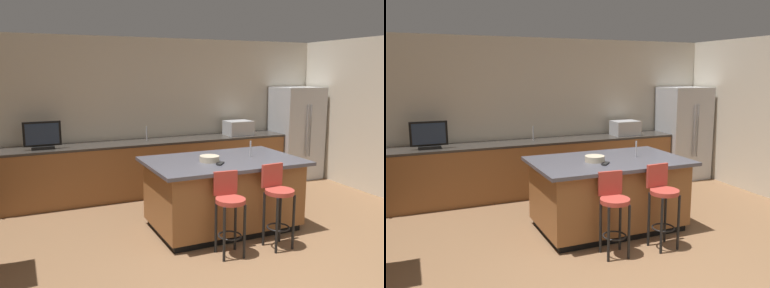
% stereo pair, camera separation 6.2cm
% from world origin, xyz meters
% --- Properties ---
extents(wall_back, '(7.18, 0.12, 2.66)m').
position_xyz_m(wall_back, '(0.00, 4.02, 1.33)').
color(wall_back, beige).
rests_on(wall_back, ground_plane).
extents(wall_right, '(0.12, 4.42, 2.66)m').
position_xyz_m(wall_right, '(3.39, 2.01, 1.33)').
color(wall_right, beige).
rests_on(wall_right, ground_plane).
extents(counter_back, '(4.97, 0.62, 0.92)m').
position_xyz_m(counter_back, '(-0.08, 3.64, 0.46)').
color(counter_back, brown).
rests_on(counter_back, ground_plane).
extents(kitchen_island, '(2.02, 1.27, 0.94)m').
position_xyz_m(kitchen_island, '(0.27, 1.78, 0.48)').
color(kitchen_island, black).
rests_on(kitchen_island, ground_plane).
extents(refrigerator, '(0.87, 0.76, 1.79)m').
position_xyz_m(refrigerator, '(2.84, 3.58, 0.89)').
color(refrigerator, '#B7BABF').
rests_on(refrigerator, ground_plane).
extents(microwave, '(0.48, 0.36, 0.26)m').
position_xyz_m(microwave, '(1.57, 3.64, 1.05)').
color(microwave, '#B7BABF').
rests_on(microwave, counter_back).
extents(tv_monitor, '(0.55, 0.16, 0.42)m').
position_xyz_m(tv_monitor, '(-1.85, 3.59, 1.12)').
color(tv_monitor, black).
rests_on(tv_monitor, counter_back).
extents(sink_faucet_back, '(0.02, 0.02, 0.24)m').
position_xyz_m(sink_faucet_back, '(-0.17, 3.74, 1.04)').
color(sink_faucet_back, '#B2B2B7').
rests_on(sink_faucet_back, counter_back).
extents(sink_faucet_island, '(0.02, 0.02, 0.22)m').
position_xyz_m(sink_faucet_island, '(0.69, 1.78, 1.05)').
color(sink_faucet_island, '#B2B2B7').
rests_on(sink_faucet_island, kitchen_island).
extents(bar_stool_left, '(0.34, 0.35, 0.96)m').
position_xyz_m(bar_stool_left, '(-0.05, 1.02, 0.57)').
color(bar_stool_left, '#B23D33').
rests_on(bar_stool_left, ground_plane).
extents(bar_stool_right, '(0.34, 0.35, 1.00)m').
position_xyz_m(bar_stool_right, '(0.58, 0.98, 0.60)').
color(bar_stool_right, '#B23D33').
rests_on(bar_stool_right, ground_plane).
extents(fruit_bowl, '(0.26, 0.26, 0.08)m').
position_xyz_m(fruit_bowl, '(0.05, 1.74, 0.98)').
color(fruit_bowl, beige).
rests_on(fruit_bowl, kitchen_island).
extents(cell_phone, '(0.13, 0.17, 0.01)m').
position_xyz_m(cell_phone, '(0.10, 1.57, 0.94)').
color(cell_phone, black).
rests_on(cell_phone, kitchen_island).
extents(tv_remote, '(0.15, 0.15, 0.02)m').
position_xyz_m(tv_remote, '(0.10, 1.53, 0.95)').
color(tv_remote, black).
rests_on(tv_remote, kitchen_island).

